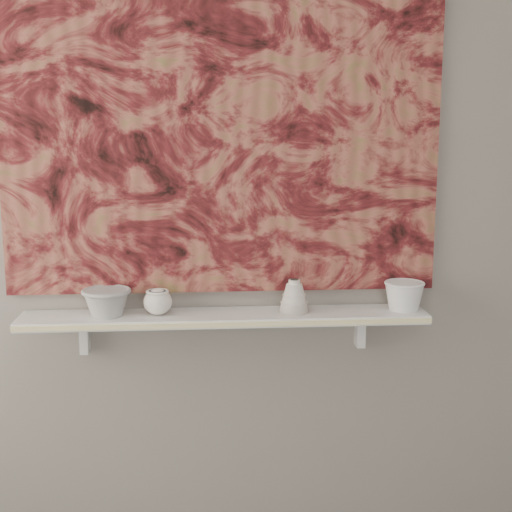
{
  "coord_description": "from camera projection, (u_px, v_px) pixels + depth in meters",
  "views": [
    {
      "loc": [
        -0.07,
        -0.87,
        1.57
      ],
      "look_at": [
        0.11,
        1.49,
        1.13
      ],
      "focal_mm": 50.0,
      "sensor_mm": 36.0,
      "label": 1
    }
  ],
  "objects": [
    {
      "name": "bracket_left",
      "position": [
        85.0,
        336.0,
        2.5
      ],
      "size": [
        0.03,
        0.06,
        0.12
      ],
      "primitive_type": "cube",
      "color": "white",
      "rests_on": "wall_back"
    },
    {
      "name": "painting",
      "position": [
        222.0,
        133.0,
        2.42
      ],
      "size": [
        1.5,
        0.02,
        1.1
      ],
      "primitive_type": "cube",
      "color": "maroon",
      "rests_on": "wall_back"
    },
    {
      "name": "shelf",
      "position": [
        225.0,
        317.0,
        2.46
      ],
      "size": [
        1.4,
        0.18,
        0.03
      ],
      "primitive_type": "cube",
      "color": "white",
      "rests_on": "wall_back"
    },
    {
      "name": "bowl_white",
      "position": [
        404.0,
        296.0,
        2.49
      ],
      "size": [
        0.18,
        0.18,
        0.1
      ],
      "primitive_type": null,
      "rotation": [
        0.0,
        0.0,
        0.41
      ],
      "color": "white",
      "rests_on": "shelf"
    },
    {
      "name": "bell_vessel",
      "position": [
        294.0,
        296.0,
        2.46
      ],
      "size": [
        0.13,
        0.13,
        0.12
      ],
      "primitive_type": null,
      "rotation": [
        0.0,
        0.0,
        0.3
      ],
      "color": "beige",
      "rests_on": "shelf"
    },
    {
      "name": "bracket_right",
      "position": [
        360.0,
        330.0,
        2.57
      ],
      "size": [
        0.03,
        0.06,
        0.12
      ],
      "primitive_type": "cube",
      "color": "white",
      "rests_on": "wall_back"
    },
    {
      "name": "shelf_stripe",
      "position": [
        226.0,
        325.0,
        2.37
      ],
      "size": [
        1.4,
        0.01,
        0.02
      ],
      "primitive_type": "cube",
      "color": "beige",
      "rests_on": "shelf"
    },
    {
      "name": "wall_back",
      "position": [
        223.0,
        189.0,
        2.47
      ],
      "size": [
        3.6,
        0.0,
        3.6
      ],
      "primitive_type": "plane",
      "rotation": [
        1.57,
        0.0,
        0.0
      ],
      "color": "gray",
      "rests_on": "floor"
    },
    {
      "name": "cup_cream",
      "position": [
        158.0,
        302.0,
        2.43
      ],
      "size": [
        0.1,
        0.1,
        0.09
      ],
      "primitive_type": null,
      "rotation": [
        0.0,
        0.0,
        0.02
      ],
      "color": "silver",
      "rests_on": "shelf"
    },
    {
      "name": "house_motif",
      "position": [
        351.0,
        222.0,
        2.5
      ],
      "size": [
        0.09,
        0.0,
        0.08
      ],
      "primitive_type": "cube",
      "color": "black",
      "rests_on": "painting"
    },
    {
      "name": "bowl_grey",
      "position": [
        107.0,
        302.0,
        2.42
      ],
      "size": [
        0.21,
        0.21,
        0.1
      ],
      "primitive_type": null,
      "rotation": [
        0.0,
        0.0,
        -0.28
      ],
      "color": "#999997",
      "rests_on": "shelf"
    }
  ]
}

